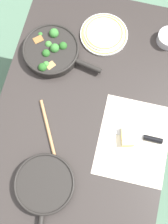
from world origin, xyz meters
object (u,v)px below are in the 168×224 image
skillet_broccoli (51,51)px  cheese_block (127,137)px  skillet_eggs (45,185)px  wooden_spoon (53,151)px  grater_knife (144,137)px  dinner_plate_stack (104,34)px

skillet_broccoli → cheese_block: size_ratio=4.28×
cheese_block → skillet_eggs: bearing=133.7°
wooden_spoon → grater_knife: grater_knife is taller
skillet_broccoli → skillet_eggs: bearing=-66.1°
skillet_broccoli → dinner_plate_stack: size_ratio=1.67×
skillet_broccoli → skillet_eggs: 0.63m
grater_knife → cheese_block: 0.08m
skillet_broccoli → wooden_spoon: skillet_broccoli is taller
skillet_eggs → grater_knife: (0.31, -0.38, -0.01)m
skillet_broccoli → skillet_eggs: skillet_broccoli is taller
wooden_spoon → skillet_eggs: bearing=-27.2°
wooden_spoon → dinner_plate_stack: 0.63m
wooden_spoon → cheese_block: cheese_block is taller
cheese_block → dinner_plate_stack: 0.53m
grater_knife → dinner_plate_stack: dinner_plate_stack is taller
wooden_spoon → cheese_block: bearing=85.3°
skillet_eggs → dinner_plate_stack: bearing=163.2°
dinner_plate_stack → cheese_block: bearing=-156.4°
wooden_spoon → cheese_block: 0.34m
skillet_broccoli → grater_knife: skillet_broccoli is taller
wooden_spoon → grater_knife: bearing=83.5°
skillet_eggs → cheese_block: skillet_eggs is taller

